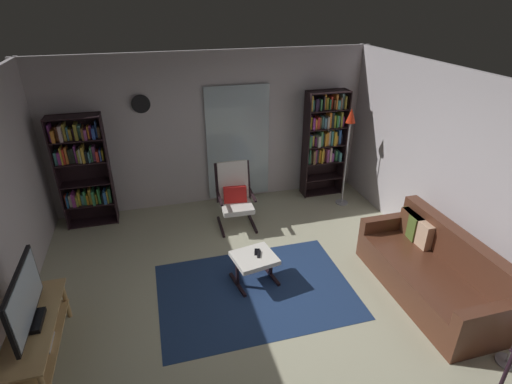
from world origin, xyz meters
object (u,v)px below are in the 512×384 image
television (25,301)px  bookshelf_near_tv (82,167)px  wall_clock (141,104)px  tv_stand (37,337)px  cell_phone (257,252)px  ottoman (254,260)px  floor_lamp_by_shelf (349,132)px  lounge_armchair (235,194)px  tv_remote (259,254)px  leather_sofa (431,271)px  bookshelf_near_sofa (324,136)px

television → bookshelf_near_tv: bearing=85.0°
television → wall_clock: 3.41m
tv_stand → cell_phone: tv_stand is taller
television → ottoman: television is taller
floor_lamp_by_shelf → wall_clock: (-3.26, 0.70, 0.52)m
lounge_armchair → ottoman: bearing=-93.2°
television → cell_phone: bearing=16.2°
floor_lamp_by_shelf → wall_clock: 3.38m
television → tv_remote: bearing=14.9°
bookshelf_near_tv → floor_lamp_by_shelf: 4.29m
television → tv_remote: size_ratio=6.74×
tv_stand → ottoman: bearing=15.2°
ottoman → wall_clock: size_ratio=2.06×
leather_sofa → tv_remote: leather_sofa is taller
leather_sofa → bookshelf_near_sofa: bearing=93.9°
cell_phone → bookshelf_near_tv: bearing=153.5°
bookshelf_near_sofa → cell_phone: bearing=-130.9°
bookshelf_near_sofa → wall_clock: 3.15m
bookshelf_near_tv → cell_phone: size_ratio=12.88×
television → floor_lamp_by_shelf: 5.07m
cell_phone → wall_clock: size_ratio=0.48×
bookshelf_near_tv → lounge_armchair: bookshelf_near_tv is taller
bookshelf_near_sofa → leather_sofa: 3.05m
television → bookshelf_near_sofa: size_ratio=0.51×
bookshelf_near_tv → wall_clock: 1.33m
bookshelf_near_tv → bookshelf_near_sofa: bearing=0.2°
cell_phone → tv_remote: bearing=-65.7°
television → ottoman: 2.54m
television → floor_lamp_by_shelf: (4.49, 2.30, 0.52)m
television → tv_stand: bearing=-119.0°
tv_stand → bookshelf_near_tv: (0.25, 2.81, 0.64)m
lounge_armchair → leather_sofa: bearing=-48.8°
ottoman → wall_clock: wall_clock is taller
leather_sofa → floor_lamp_by_shelf: (0.01, 2.42, 1.02)m
bookshelf_near_sofa → wall_clock: size_ratio=6.61×
bookshelf_near_tv → wall_clock: bearing=11.8°
leather_sofa → television: bearing=178.5°
lounge_armchair → bookshelf_near_sofa: bearing=20.3°
bookshelf_near_sofa → ottoman: 2.97m
tv_stand → floor_lamp_by_shelf: (4.49, 2.31, 0.98)m
tv_stand → ottoman: size_ratio=2.21×
tv_stand → bookshelf_near_tv: 2.89m
lounge_armchair → wall_clock: bearing=146.1°
bookshelf_near_tv → ottoman: size_ratio=3.02×
tv_stand → wall_clock: wall_clock is taller
bookshelf_near_tv → lounge_armchair: bearing=-16.0°
wall_clock → tv_stand: bearing=-112.3°
tv_remote → wall_clock: wall_clock is taller
television → leather_sofa: (4.48, -0.12, -0.50)m
leather_sofa → lounge_armchair: size_ratio=1.95×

